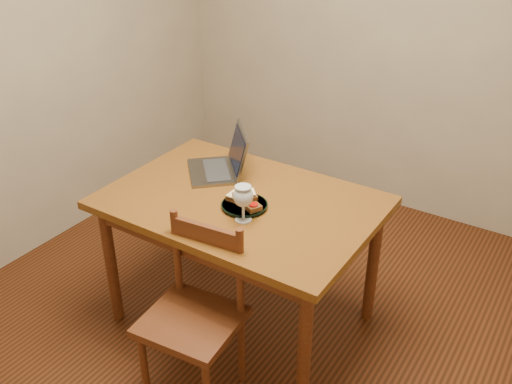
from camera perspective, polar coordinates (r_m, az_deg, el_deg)
The scene contains 11 objects.
floor at distance 3.18m, azimuth 0.56°, elevation -12.85°, with size 3.20×3.20×0.02m, color black.
back_wall at distance 3.91m, azimuth 13.95°, elevation 16.27°, with size 3.20×0.02×2.60m, color gray.
left_wall at distance 3.59m, azimuth -22.29°, elevation 13.91°, with size 0.02×3.20×2.60m, color gray.
table at distance 2.81m, azimuth -1.49°, elevation -2.23°, with size 1.30×0.90×0.74m.
chair at distance 2.54m, azimuth -6.25°, elevation -11.54°, with size 0.44×0.42×0.43m.
plate at distance 2.69m, azimuth -1.16°, elevation -1.37°, with size 0.22×0.22×0.02m, color black.
sandwich_cheese at distance 2.70m, azimuth -1.69°, elevation -0.56°, with size 0.11×0.07×0.04m, color #381E0C, non-canonical shape.
sandwich_tomato at distance 2.65m, azimuth -0.54°, elevation -1.23°, with size 0.11×0.06×0.03m, color #381E0C, non-canonical shape.
sandwich_top at distance 2.67m, azimuth -1.11°, elevation -0.37°, with size 0.11×0.06×0.03m, color #381E0C, non-canonical shape.
milk_glass at distance 2.55m, azimuth -1.29°, elevation -1.14°, with size 0.09×0.09×0.18m, color white, non-canonical shape.
laptop at distance 3.00m, azimuth -3.24°, elevation 3.09°, with size 0.43×0.44×0.23m.
Camera 1 is at (1.26, -2.00, 2.11)m, focal length 40.00 mm.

